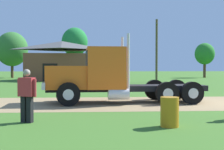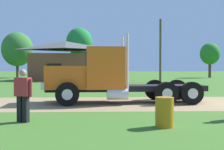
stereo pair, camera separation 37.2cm
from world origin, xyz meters
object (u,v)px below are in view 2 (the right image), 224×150
at_px(truck_foreground_white, 103,77).
at_px(utility_pole_near, 160,49).
at_px(visitor_standing_near, 23,93).
at_px(shed_building, 66,61).
at_px(steel_barrel, 164,112).

xyz_separation_m(truck_foreground_white, utility_pole_near, (6.79, 19.59, 2.59)).
distance_m(visitor_standing_near, utility_pole_near, 26.74).
bearing_deg(utility_pole_near, truck_foreground_white, -109.12).
relative_size(truck_foreground_white, visitor_standing_near, 4.71).
relative_size(shed_building, utility_pole_near, 1.39).
bearing_deg(truck_foreground_white, steel_barrel, -73.91).
height_order(truck_foreground_white, shed_building, shed_building).
bearing_deg(steel_barrel, truck_foreground_white, 106.09).
bearing_deg(utility_pole_near, steel_barrel, -100.95).
bearing_deg(shed_building, utility_pole_near, -27.34).
xyz_separation_m(visitor_standing_near, utility_pole_near, (9.50, 24.83, 2.94)).
relative_size(steel_barrel, utility_pole_near, 0.12).
xyz_separation_m(truck_foreground_white, shed_building, (-4.76, 25.56, 1.20)).
distance_m(steel_barrel, utility_pole_near, 26.51).
relative_size(truck_foreground_white, steel_barrel, 9.06).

